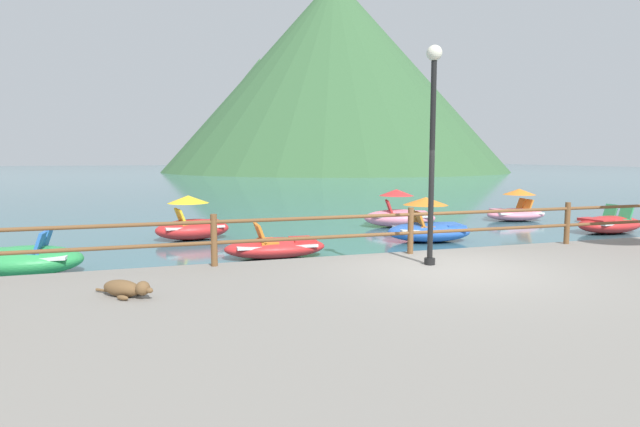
% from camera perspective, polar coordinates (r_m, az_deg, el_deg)
% --- Properties ---
extents(ground_plane, '(200.00, 200.00, 0.00)m').
position_cam_1_polar(ground_plane, '(48.36, -12.03, 3.23)').
color(ground_plane, '#3D6B75').
extents(promenade_dock, '(28.00, 8.00, 0.40)m').
position_cam_1_polar(promenade_dock, '(8.03, 22.40, -10.09)').
color(promenade_dock, gray).
rests_on(promenade_dock, ground).
extents(dock_railing, '(23.92, 0.12, 0.95)m').
position_cam_1_polar(dock_railing, '(10.93, 9.75, -1.32)').
color(dock_railing, brown).
rests_on(dock_railing, promenade_dock).
extents(lamp_post, '(0.28, 0.28, 3.94)m').
position_cam_1_polar(lamp_post, '(9.81, 12.04, 8.38)').
color(lamp_post, black).
rests_on(lamp_post, promenade_dock).
extents(dog_resting, '(0.82, 0.79, 0.26)m').
position_cam_1_polar(dog_resting, '(8.04, -20.21, -7.60)').
color(dog_resting, brown).
rests_on(dog_resting, promenade_dock).
extents(pedal_boat_0, '(2.27, 1.49, 0.91)m').
position_cam_1_polar(pedal_boat_0, '(12.17, -29.20, -4.41)').
color(pedal_boat_0, green).
rests_on(pedal_boat_0, ground).
extents(pedal_boat_1, '(2.37, 1.53, 1.19)m').
position_cam_1_polar(pedal_boat_1, '(20.96, 20.38, 0.34)').
color(pedal_boat_1, pink).
rests_on(pedal_boat_1, ground).
extents(pedal_boat_2, '(2.25, 1.49, 1.27)m').
position_cam_1_polar(pedal_boat_2, '(15.64, -13.61, -1.14)').
color(pedal_boat_2, red).
rests_on(pedal_boat_2, ground).
extents(pedal_boat_3, '(2.57, 1.72, 1.25)m').
position_cam_1_polar(pedal_boat_3, '(15.14, 11.66, -1.40)').
color(pedal_boat_3, blue).
rests_on(pedal_boat_3, ground).
extents(pedal_boat_4, '(2.45, 1.25, 0.83)m').
position_cam_1_polar(pedal_boat_4, '(12.55, -4.79, -3.62)').
color(pedal_boat_4, red).
rests_on(pedal_boat_4, ground).
extents(pedal_boat_5, '(2.54, 1.60, 0.86)m').
position_cam_1_polar(pedal_boat_5, '(18.85, 28.75, -0.99)').
color(pedal_boat_5, red).
rests_on(pedal_boat_5, ground).
extents(pedal_boat_6, '(2.67, 1.94, 1.28)m').
position_cam_1_polar(pedal_boat_6, '(18.08, 8.57, -0.10)').
color(pedal_boat_6, pink).
rests_on(pedal_boat_6, ground).
extents(cliff_headland, '(53.96, 53.96, 30.27)m').
position_cam_1_polar(cliff_headland, '(86.78, 0.31, 14.02)').
color(cliff_headland, '#386038').
rests_on(cliff_headland, ground).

